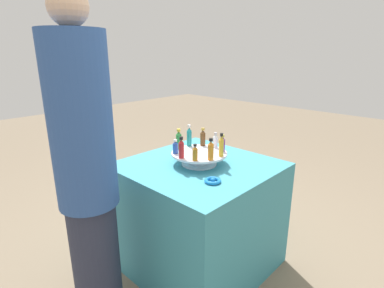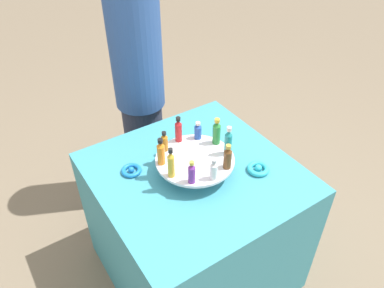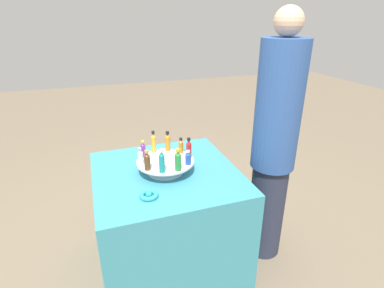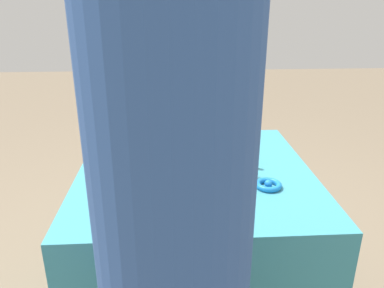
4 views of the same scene
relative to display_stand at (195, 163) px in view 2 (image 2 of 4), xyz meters
name	(u,v)px [view 2 (image 2 of 4)]	position (x,y,z in m)	size (l,w,h in m)	color
ground_plane	(194,266)	(0.00, 0.00, -0.76)	(12.00, 12.00, 0.00)	#756651
party_table	(195,224)	(0.00, 0.00, -0.41)	(0.85, 0.85, 0.72)	teal
display_stand	(195,163)	(0.00, 0.00, 0.00)	(0.34, 0.34, 0.08)	silver
bottle_blue	(198,131)	(0.09, 0.11, 0.07)	(0.03, 0.03, 0.09)	#234CAD
bottle_red	(178,130)	(0.01, 0.14, 0.08)	(0.03, 0.03, 0.13)	#B21E23
bottle_amber	(164,142)	(-0.08, 0.12, 0.07)	(0.03, 0.03, 0.10)	#AD6B19
bottle_orange	(161,152)	(-0.13, 0.05, 0.09)	(0.03, 0.03, 0.13)	orange
bottle_gold	(171,164)	(-0.14, -0.04, 0.09)	(0.03, 0.03, 0.14)	gold
bottle_purple	(192,173)	(-0.09, -0.11, 0.08)	(0.03, 0.03, 0.11)	#702D93
bottle_clear	(214,170)	(-0.01, -0.14, 0.07)	(0.03, 0.03, 0.10)	silver
bottle_brown	(228,157)	(0.08, -0.12, 0.08)	(0.03, 0.03, 0.12)	brown
bottle_teal	(228,142)	(0.13, -0.05, 0.09)	(0.03, 0.03, 0.14)	teal
bottle_green	(217,132)	(0.14, 0.04, 0.09)	(0.04, 0.04, 0.13)	#288438
ribbon_bow_teal	(258,169)	(0.23, -0.15, -0.04)	(0.10, 0.10, 0.03)	#2DB7CC
ribbon_bow_blue	(131,170)	(-0.23, 0.15, -0.04)	(0.09, 0.09, 0.03)	blue
person_figure	(139,81)	(0.08, 0.68, 0.06)	(0.28, 0.28, 1.63)	#282D42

